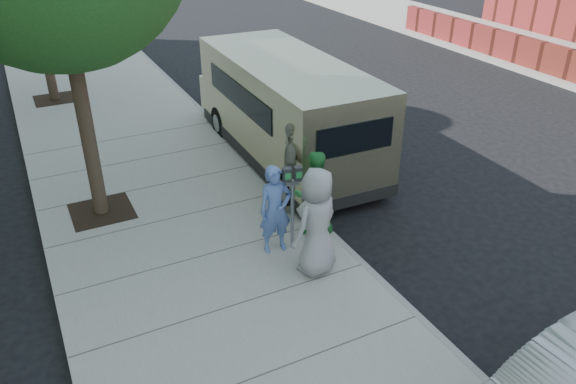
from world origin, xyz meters
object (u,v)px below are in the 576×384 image
(person_officer, at_px, (275,210))
(person_green_shirt, at_px, (314,193))
(van, at_px, (285,108))
(parking_meter, at_px, (293,191))
(person_striped_polo, at_px, (293,167))
(person_gray_shirt, at_px, (317,222))

(person_officer, distance_m, person_green_shirt, 0.92)
(van, xyz_separation_m, person_green_shirt, (-1.14, -3.48, -0.32))
(parking_meter, distance_m, person_striped_polo, 1.39)
(person_officer, height_order, person_striped_polo, person_striped_polo)
(person_gray_shirt, bearing_deg, person_striped_polo, -127.50)
(van, xyz_separation_m, person_striped_polo, (-1.10, -2.57, -0.20))
(person_gray_shirt, relative_size, person_striped_polo, 1.00)
(parking_meter, distance_m, person_officer, 0.46)
(person_officer, relative_size, person_gray_shirt, 0.87)
(parking_meter, bearing_deg, person_gray_shirt, -74.00)
(parking_meter, distance_m, person_green_shirt, 0.75)
(person_gray_shirt, distance_m, person_striped_polo, 2.08)
(person_green_shirt, relative_size, person_gray_shirt, 0.87)
(parking_meter, xyz_separation_m, person_striped_polo, (0.64, 1.21, -0.22))
(van, distance_m, person_officer, 4.23)
(person_gray_shirt, bearing_deg, van, -131.37)
(van, height_order, person_striped_polo, van)
(parking_meter, relative_size, van, 0.24)
(person_striped_polo, bearing_deg, person_green_shirt, 34.79)
(van, bearing_deg, person_green_shirt, -106.82)
(person_officer, distance_m, person_gray_shirt, 0.94)
(person_green_shirt, bearing_deg, parking_meter, 33.65)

